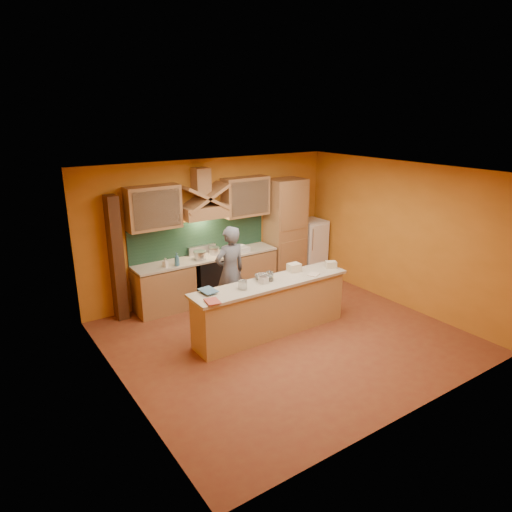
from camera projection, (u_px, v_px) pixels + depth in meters
floor at (286, 337)px, 7.77m from camera, size 5.50×5.00×0.01m
ceiling at (289, 172)px, 6.91m from camera, size 5.50×5.00×0.01m
wall_back at (212, 228)px, 9.31m from camera, size 5.50×0.02×2.80m
wall_front at (418, 315)px, 5.37m from camera, size 5.50×0.02×2.80m
wall_left at (119, 297)px, 5.88m from camera, size 0.02×5.00×2.80m
wall_right at (400, 235)px, 8.80m from camera, size 0.02×5.00×2.80m
base_cabinet_left at (164, 289)px, 8.71m from camera, size 1.10×0.60×0.86m
base_cabinet_right at (247, 271)px, 9.72m from camera, size 1.10×0.60×0.86m
counter_top at (207, 257)px, 9.07m from camera, size 3.00×0.62×0.04m
stove at (208, 278)px, 9.21m from camera, size 0.60×0.58×0.90m
backsplash at (200, 237)px, 9.19m from camera, size 3.00×0.03×0.70m
range_hood at (204, 212)px, 8.83m from camera, size 0.92×0.50×0.24m
hood_chimney at (201, 181)px, 8.73m from camera, size 0.30×0.30×0.50m
upper_cabinet_left at (153, 208)px, 8.30m from camera, size 1.00×0.35×0.80m
upper_cabinet_right at (246, 197)px, 9.36m from camera, size 1.00×0.35×0.80m
pantry_column at (285, 231)px, 10.03m from camera, size 0.80×0.60×2.30m
fridge at (310, 248)px, 10.58m from camera, size 0.58×0.60×1.30m
trim_column_left at (116, 259)px, 8.18m from camera, size 0.20×0.30×2.30m
island_body at (271, 309)px, 7.82m from camera, size 2.80×0.55×0.88m
island_top at (271, 283)px, 7.67m from camera, size 2.90×0.62×0.05m
person at (230, 272)px, 8.36m from camera, size 0.65×0.45×1.73m
pot_large at (200, 256)px, 8.87m from camera, size 0.26×0.26×0.17m
pot_small at (214, 252)px, 9.17m from camera, size 0.21×0.21×0.15m
soap_bottle_a at (165, 263)px, 8.42m from camera, size 0.10×0.11×0.18m
soap_bottle_b at (177, 259)px, 8.48m from camera, size 0.12×0.12×0.25m
bowl_back at (240, 247)px, 9.52m from camera, size 0.31×0.31×0.08m
dish_rack at (243, 249)px, 9.38m from camera, size 0.26×0.22×0.09m
book_lower at (206, 303)px, 6.79m from camera, size 0.24×0.30×0.03m
book_upper at (202, 292)px, 7.13m from camera, size 0.24×0.32×0.02m
jar_large at (243, 285)px, 7.32m from camera, size 0.16×0.16×0.15m
jar_small at (270, 276)px, 7.68m from camera, size 0.16×0.16×0.15m
kitchen_scale at (263, 280)px, 7.58m from camera, size 0.15×0.15×0.11m
mixing_bowl at (264, 277)px, 7.75m from camera, size 0.39×0.39×0.07m
cloth at (314, 274)px, 7.98m from camera, size 0.27×0.25×0.01m
grocery_bag_a at (294, 267)px, 8.14m from camera, size 0.22×0.18×0.14m
grocery_bag_b at (331, 264)px, 8.33m from camera, size 0.24×0.22×0.12m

